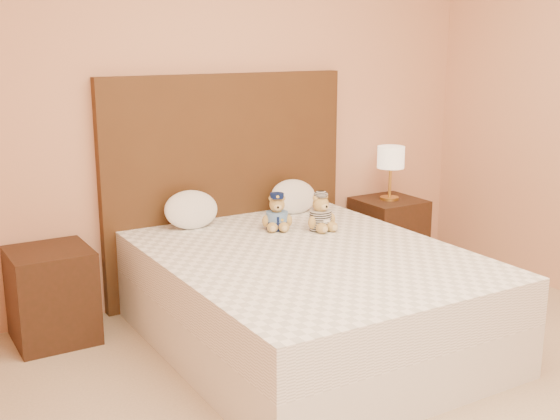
# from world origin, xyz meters

# --- Properties ---
(room_walls) EXTENTS (4.04, 4.52, 2.72)m
(room_walls) POSITION_xyz_m (0.00, 0.46, 1.81)
(room_walls) COLOR tan
(room_walls) RESTS_ON ground
(bed) EXTENTS (1.60, 2.00, 0.55)m
(bed) POSITION_xyz_m (0.00, 1.20, 0.28)
(bed) COLOR white
(bed) RESTS_ON ground
(headboard) EXTENTS (1.75, 0.08, 1.50)m
(headboard) POSITION_xyz_m (0.00, 2.21, 0.75)
(headboard) COLOR #452A14
(headboard) RESTS_ON ground
(nightstand_left) EXTENTS (0.45, 0.45, 0.55)m
(nightstand_left) POSITION_xyz_m (-1.25, 2.00, 0.28)
(nightstand_left) COLOR #341B10
(nightstand_left) RESTS_ON ground
(nightstand_right) EXTENTS (0.45, 0.45, 0.55)m
(nightstand_right) POSITION_xyz_m (1.25, 2.00, 0.28)
(nightstand_right) COLOR #341B10
(nightstand_right) RESTS_ON ground
(lamp) EXTENTS (0.20, 0.20, 0.40)m
(lamp) POSITION_xyz_m (1.25, 2.00, 0.85)
(lamp) COLOR gold
(lamp) RESTS_ON nightstand_right
(teddy_police) EXTENTS (0.26, 0.26, 0.23)m
(teddy_police) POSITION_xyz_m (0.10, 1.70, 0.67)
(teddy_police) COLOR #AD8443
(teddy_police) RESTS_ON bed
(teddy_prisoner) EXTENTS (0.21, 0.21, 0.23)m
(teddy_prisoner) POSITION_xyz_m (0.32, 1.55, 0.67)
(teddy_prisoner) COLOR #AD8443
(teddy_prisoner) RESTS_ON bed
(pillow_left) EXTENTS (0.36, 0.23, 0.26)m
(pillow_left) POSITION_xyz_m (-0.35, 2.03, 0.68)
(pillow_left) COLOR white
(pillow_left) RESTS_ON bed
(pillow_right) EXTENTS (0.35, 0.23, 0.25)m
(pillow_right) POSITION_xyz_m (0.42, 2.03, 0.67)
(pillow_right) COLOR white
(pillow_right) RESTS_ON bed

